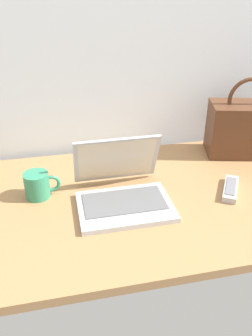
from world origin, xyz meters
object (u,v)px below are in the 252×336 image
object	(u,v)px
coffee_mug	(38,185)
remote_control_near	(231,189)
laptop	(122,189)
handbag	(245,128)

from	to	relation	value
coffee_mug	remote_control_near	world-z (taller)	coffee_mug
laptop	handbag	distance (m)	0.63
remote_control_near	handbag	distance (m)	0.35
laptop	remote_control_near	bearing A→B (deg)	-4.12
laptop	remote_control_near	xyz separation A→B (m)	(0.39, -0.03, -0.03)
coffee_mug	handbag	size ratio (longest dim) A/B	0.37
laptop	coffee_mug	world-z (taller)	laptop
laptop	handbag	size ratio (longest dim) A/B	0.94
coffee_mug	laptop	bearing A→B (deg)	-17.40
laptop	coffee_mug	bearing A→B (deg)	162.60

